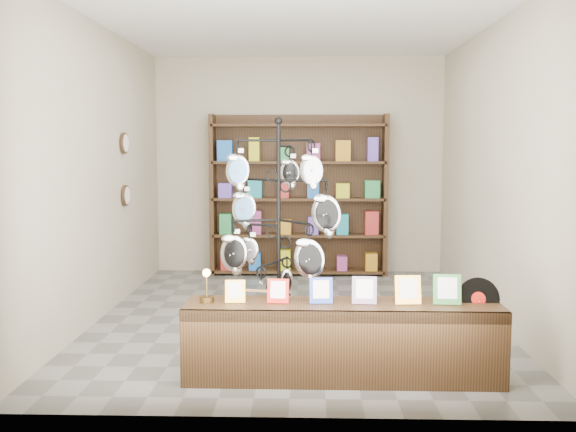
% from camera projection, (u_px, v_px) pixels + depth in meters
% --- Properties ---
extents(ground, '(5.00, 5.00, 0.00)m').
position_uv_depth(ground, '(295.00, 317.00, 6.65)').
color(ground, slate).
rests_on(ground, ground).
extents(room_envelope, '(5.00, 5.00, 5.00)m').
position_uv_depth(room_envelope, '(296.00, 137.00, 6.45)').
color(room_envelope, '#B4A991').
rests_on(room_envelope, ground).
extents(display_tree, '(1.06, 1.04, 2.00)m').
position_uv_depth(display_tree, '(279.00, 221.00, 5.24)').
color(display_tree, black).
rests_on(display_tree, ground).
extents(front_shelf, '(2.37, 0.49, 0.84)m').
position_uv_depth(front_shelf, '(342.00, 341.00, 4.84)').
color(front_shelf, black).
rests_on(front_shelf, ground).
extents(back_shelving, '(2.42, 0.36, 2.20)m').
position_uv_depth(back_shelving, '(299.00, 200.00, 8.82)').
color(back_shelving, black).
rests_on(back_shelving, ground).
extents(wall_clocks, '(0.03, 0.24, 0.84)m').
position_uv_depth(wall_clocks, '(125.00, 169.00, 7.34)').
color(wall_clocks, black).
rests_on(wall_clocks, ground).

